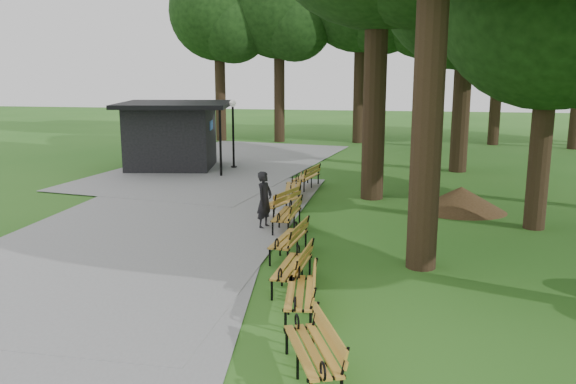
% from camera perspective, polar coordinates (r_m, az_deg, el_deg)
% --- Properties ---
extents(ground, '(100.00, 100.00, 0.00)m').
position_cam_1_polar(ground, '(14.34, -1.95, -6.96)').
color(ground, '#29631C').
rests_on(ground, ground).
extents(path, '(12.00, 38.00, 0.06)m').
position_cam_1_polar(path, '(18.21, -12.53, -3.02)').
color(path, gray).
rests_on(path, ground).
extents(person, '(0.57, 0.70, 1.66)m').
position_cam_1_polar(person, '(17.33, -2.24, -0.77)').
color(person, black).
rests_on(person, ground).
extents(kiosk, '(5.36, 4.84, 3.01)m').
position_cam_1_polar(kiosk, '(27.88, -11.01, 5.26)').
color(kiosk, black).
rests_on(kiosk, ground).
extents(lamp_post, '(0.32, 0.32, 3.11)m').
position_cam_1_polar(lamp_post, '(27.43, -5.23, 6.87)').
color(lamp_post, black).
rests_on(lamp_post, ground).
extents(dirt_mound, '(2.44, 2.44, 0.81)m').
position_cam_1_polar(dirt_mound, '(20.21, 16.03, -0.63)').
color(dirt_mound, '#47301C').
rests_on(dirt_mound, ground).
extents(bench_0, '(1.28, 2.00, 0.88)m').
position_cam_1_polar(bench_0, '(9.35, 2.29, -14.77)').
color(bench_0, '#C0852C').
rests_on(bench_0, ground).
extents(bench_1, '(0.83, 1.95, 0.88)m').
position_cam_1_polar(bench_1, '(11.49, 1.15, -9.52)').
color(bench_1, '#C0852C').
rests_on(bench_1, ground).
extents(bench_2, '(0.78, 1.94, 0.88)m').
position_cam_1_polar(bench_2, '(12.87, 0.37, -7.12)').
color(bench_2, '#C0852C').
rests_on(bench_2, ground).
extents(bench_3, '(0.87, 1.96, 0.88)m').
position_cam_1_polar(bench_3, '(14.85, 0.05, -4.49)').
color(bench_3, '#C0852C').
rests_on(bench_3, ground).
extents(bench_4, '(0.72, 1.93, 0.88)m').
position_cam_1_polar(bench_4, '(17.27, -0.13, -2.14)').
color(bench_4, '#C0852C').
rests_on(bench_4, ground).
extents(bench_5, '(1.21, 2.00, 0.88)m').
position_cam_1_polar(bench_5, '(18.83, -0.74, -0.96)').
color(bench_5, '#C0852C').
rests_on(bench_5, ground).
extents(bench_6, '(0.87, 1.96, 0.88)m').
position_cam_1_polar(bench_6, '(21.07, 0.49, 0.44)').
color(bench_6, '#C0852C').
rests_on(bench_6, ground).
extents(bench_7, '(1.03, 1.99, 0.88)m').
position_cam_1_polar(bench_7, '(23.02, 1.71, 1.42)').
color(bench_7, '#C0852C').
rests_on(bench_7, ground).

